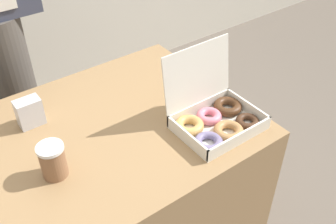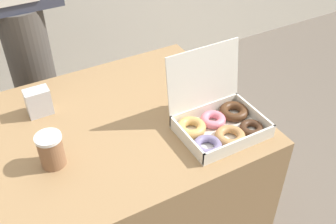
{
  "view_description": "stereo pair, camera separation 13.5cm",
  "coord_description": "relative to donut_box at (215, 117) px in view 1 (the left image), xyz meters",
  "views": [
    {
      "loc": [
        -0.49,
        -1.05,
        1.73
      ],
      "look_at": [
        0.14,
        -0.19,
        0.89
      ],
      "focal_mm": 42.0,
      "sensor_mm": 36.0,
      "label": 1
    },
    {
      "loc": [
        -0.38,
        -1.12,
        1.73
      ],
      "look_at": [
        0.14,
        -0.19,
        0.89
      ],
      "focal_mm": 42.0,
      "sensor_mm": 36.0,
      "label": 2
    }
  ],
  "objects": [
    {
      "name": "table",
      "position": [
        -0.34,
        0.23,
        -0.42
      ],
      "size": [
        1.08,
        0.86,
        0.76
      ],
      "color": "#99754C",
      "rests_on": "ground_plane"
    },
    {
      "name": "donut_box",
      "position": [
        0.0,
        0.0,
        0.0
      ],
      "size": [
        0.35,
        0.29,
        0.29
      ],
      "color": "white",
      "rests_on": "table"
    },
    {
      "name": "coffee_cup",
      "position": [
        -0.59,
        0.12,
        0.02
      ],
      "size": [
        0.09,
        0.09,
        0.12
      ],
      "color": "#8C6042",
      "rests_on": "table"
    },
    {
      "name": "napkin_holder",
      "position": [
        -0.56,
        0.42,
        0.02
      ],
      "size": [
        0.09,
        0.06,
        0.11
      ],
      "color": "silver",
      "rests_on": "table"
    }
  ]
}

